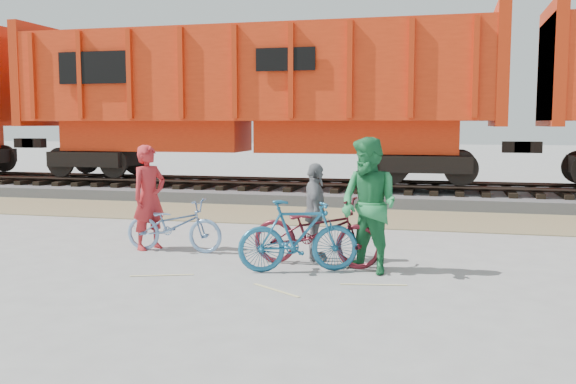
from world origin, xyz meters
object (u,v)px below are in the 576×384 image
Objects in this scene: person_solo at (149,197)px; person_woman at (315,212)px; hopper_car_center at (252,95)px; person_man at (369,205)px; bicycle_blue at (174,225)px; bicycle_maroon at (316,232)px; bicycle_teal at (298,236)px.

person_solo is 1.16× the size of person_woman.
hopper_car_center reaches higher than person_man.
hopper_car_center is 8.33m from person_solo.
hopper_car_center is at bearing 31.49° from person_solo.
bicycle_blue is 0.85× the size of bicycle_maroon.
hopper_car_center is at bearing 151.44° from person_man.
bicycle_maroon is at bearing -162.61° from person_man.
person_man is (4.51, -8.88, -2.02)m from hopper_car_center.
person_solo is 2.97m from person_woman.
bicycle_teal is 1.12m from person_man.
person_man reaches higher than person_woman.
bicycle_blue is 2.57m from bicycle_teal.
person_woman is at bearing -66.70° from person_solo.
person_woman is (0.07, 0.86, 0.24)m from bicycle_teal.
bicycle_blue is 0.68m from person_solo.
bicycle_blue is at bearing 84.47° from bicycle_maroon.
person_solo is (0.62, -8.03, -2.11)m from hopper_car_center.
person_solo is 3.98m from person_man.
bicycle_blue is at bearing -157.95° from person_man.
bicycle_maroon is 3.14m from person_solo.
person_woman is at bearing -66.50° from hopper_car_center.
person_solo is at bearing 71.09° from person_woman.
bicycle_blue is at bearing 48.75° from bicycle_teal.
bicycle_blue is 0.95× the size of person_solo.
person_woman is (2.96, -0.19, -0.13)m from person_solo.
hopper_car_center is 9.04× the size of person_woman.
hopper_car_center is 10.16m from person_man.
bicycle_maroon is at bearing -40.24° from bicycle_teal.
person_man is 1.27× the size of person_woman.
person_woman reaches higher than bicycle_blue.
person_solo reaches higher than person_woman.
person_woman is (-0.93, 0.66, -0.21)m from person_man.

